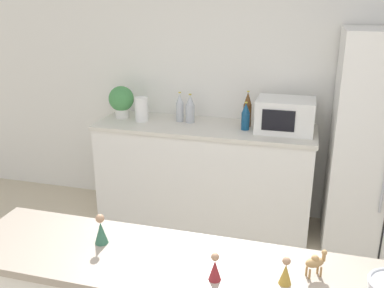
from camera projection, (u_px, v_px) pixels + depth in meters
wall_back at (265, 84)px, 3.88m from camera, size 8.00×0.06×2.55m
back_counter at (204, 174)px, 3.97m from camera, size 1.96×0.63×0.94m
potted_plant at (121, 100)px, 4.01m from camera, size 0.24×0.24×0.30m
paper_towel_roll at (142, 109)px, 3.92m from camera, size 0.12×0.12×0.22m
microwave at (285, 115)px, 3.61m from camera, size 0.48×0.37×0.28m
back_bottle_0 at (190, 109)px, 3.87m from camera, size 0.08×0.08×0.26m
back_bottle_1 at (180, 107)px, 3.90m from camera, size 0.07×0.07×0.27m
back_bottle_2 at (246, 117)px, 3.66m from camera, size 0.07×0.07×0.24m
back_bottle_3 at (247, 110)px, 3.74m from camera, size 0.07×0.07×0.32m
camel_figurine at (316, 262)px, 1.69m from camera, size 0.09×0.07×0.11m
wise_man_figurine_blue at (215, 268)px, 1.67m from camera, size 0.05×0.05×0.12m
wise_man_figurine_crimson at (286, 272)px, 1.65m from camera, size 0.05×0.05×0.12m
wise_man_figurine_purple at (101, 231)px, 1.92m from camera, size 0.06×0.06×0.14m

